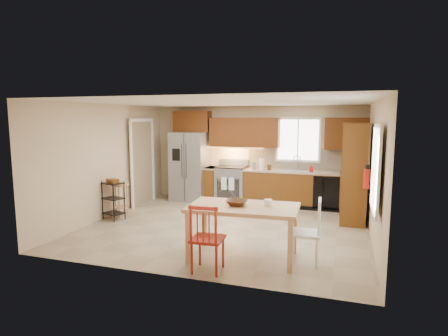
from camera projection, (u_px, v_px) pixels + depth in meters
name	position (u px, v px, depth m)	size (l,w,h in m)	color
floor	(226.00, 227.00, 7.59)	(5.50, 5.50, 0.00)	gray
ceiling	(226.00, 102.00, 7.26)	(5.50, 5.00, 0.02)	silver
wall_back	(255.00, 154.00, 9.78)	(5.50, 0.02, 2.50)	#CCB793
wall_front	(171.00, 189.00, 5.07)	(5.50, 0.02, 2.50)	#CCB793
wall_left	(108.00, 161.00, 8.27)	(0.02, 5.00, 2.50)	#CCB793
wall_right	(375.00, 172.00, 6.58)	(0.02, 5.00, 2.50)	#CCB793
refrigerator	(190.00, 166.00, 9.99)	(0.92, 0.75, 1.82)	gray
range_stove	(232.00, 185.00, 9.76)	(0.76, 0.63, 0.92)	gray
base_cabinet_narrow	(212.00, 184.00, 9.94)	(0.30, 0.60, 0.90)	#613612
base_cabinet_run	(303.00, 189.00, 9.21)	(2.92, 0.60, 0.90)	#613612
dishwasher	(326.00, 193.00, 8.77)	(0.60, 0.02, 0.78)	black
backsplash	(305.00, 159.00, 9.38)	(2.92, 0.03, 0.55)	beige
upper_over_fridge	(192.00, 121.00, 10.02)	(1.00, 0.35, 0.55)	#57260E
upper_left_block	(244.00, 132.00, 9.62)	(1.80, 0.35, 0.75)	#57260E
upper_right_block	(347.00, 134.00, 8.85)	(1.00, 0.35, 0.75)	#57260E
window_back	(298.00, 140.00, 9.37)	(1.12, 0.04, 1.12)	white
sink	(296.00, 172.00, 9.21)	(0.62, 0.46, 0.16)	gray
undercab_glow	(233.00, 147.00, 9.74)	(1.60, 0.30, 0.01)	#FFBF66
soap_bottle	(311.00, 168.00, 8.99)	(0.09, 0.09, 0.19)	#B5180C
paper_towel	(262.00, 164.00, 9.40)	(0.12, 0.12, 0.28)	white
canister_steel	(254.00, 166.00, 9.47)	(0.11, 0.11, 0.18)	gray
canister_wood	(269.00, 167.00, 9.32)	(0.10, 0.10, 0.14)	#492D13
pantry	(354.00, 173.00, 7.84)	(0.50, 0.95, 2.10)	#613612
fire_extinguisher	(367.00, 179.00, 6.78)	(0.12, 0.12, 0.36)	#B5180C
window_right	(376.00, 169.00, 5.49)	(0.04, 1.02, 1.32)	white
doorway	(142.00, 163.00, 9.49)	(0.04, 0.95, 2.10)	#8C7A59
dining_table	(243.00, 232.00, 5.88)	(1.70, 0.96, 0.83)	tan
chair_red	(208.00, 237.00, 5.36)	(0.47, 0.47, 1.00)	#A9281A
chair_white	(305.00, 232.00, 5.62)	(0.47, 0.47, 1.00)	white
table_bowl	(237.00, 205.00, 5.85)	(0.34, 0.34, 0.08)	#492D13
table_jar	(268.00, 204.00, 5.80)	(0.14, 0.14, 0.16)	white
bar_stool	(121.00, 200.00, 8.39)	(0.36, 0.36, 0.73)	tan
utility_cart	(114.00, 200.00, 8.10)	(0.42, 0.33, 0.85)	black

